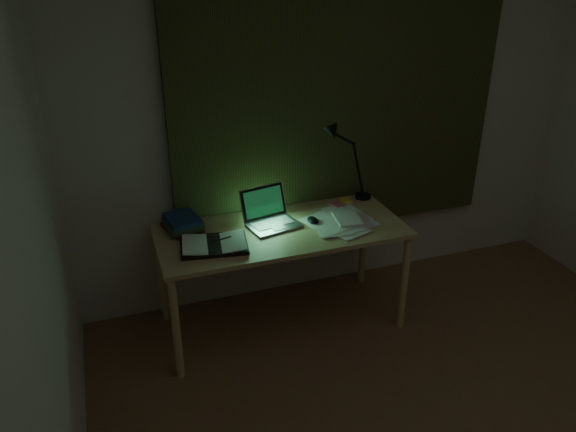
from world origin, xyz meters
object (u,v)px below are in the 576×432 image
Objects in this scene: loose_papers at (339,219)px; desk_lamp at (365,158)px; desk at (282,277)px; laptop at (274,210)px; book_stack at (183,223)px; open_textbook at (214,244)px.

desk_lamp reaches higher than loose_papers.
desk_lamp is (0.67, 0.26, 0.62)m from desk.
laptop reaches higher than loose_papers.
open_textbook is at bearing -64.83° from book_stack.
loose_papers is (0.40, -0.06, -0.10)m from laptop.
loose_papers is 0.49m from desk_lamp.
desk is 2.62× the size of desk_lamp.
open_textbook is 0.65× the size of desk_lamp.
laptop reaches higher than book_stack.
loose_papers reaches higher than desk.
book_stack reaches higher than desk.
desk_lamp is (0.70, 0.21, 0.18)m from laptop.
desk_lamp is at bearing 3.36° from book_stack.
desk_lamp is (1.10, 0.34, 0.27)m from open_textbook.
open_textbook is 1.59× the size of book_stack.
desk_lamp is (0.30, 0.27, 0.27)m from loose_papers.
desk is 0.70m from book_stack.
laptop is 0.42m from loose_papers.
laptop is at bearing 27.07° from open_textbook.
desk is 4.00× the size of open_textbook.
laptop reaches higher than desk.
desk is at bearing -155.52° from desk_lamp.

